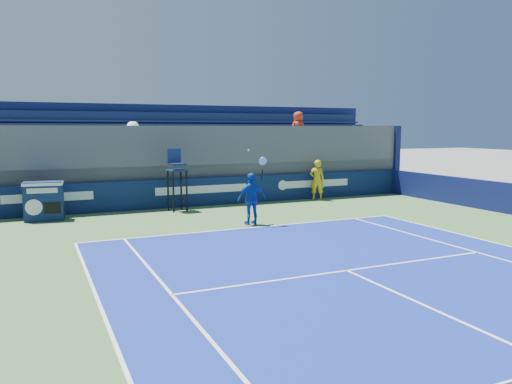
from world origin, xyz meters
name	(u,v)px	position (x,y,z in m)	size (l,w,h in m)	color
ball_person	(317,180)	(5.33, 16.55, 0.93)	(0.67, 0.44, 1.84)	gold
back_hoarding	(202,192)	(0.00, 17.10, 0.60)	(20.40, 0.21, 1.20)	#0B1841
match_clock	(44,200)	(-6.18, 16.15, 0.74)	(1.40, 0.87, 1.40)	#0E1D4A
umpire_chair	(177,173)	(-1.30, 16.24, 1.53)	(0.78, 0.78, 2.48)	black
tennis_player	(252,199)	(0.25, 12.40, 0.90)	(1.05, 0.46, 2.57)	#13409D
stadium_seating	(188,160)	(0.01, 19.15, 1.83)	(21.00, 4.05, 4.40)	#4C4C51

